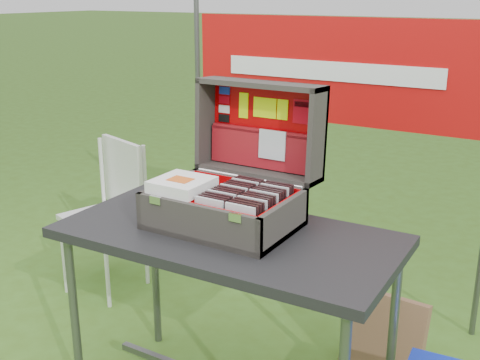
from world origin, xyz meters
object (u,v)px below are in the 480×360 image
Objects in this scene: table at (229,325)px; chair at (103,220)px; cardboard_box at (383,337)px; suitcase at (231,158)px.

chair is (-1.21, 0.56, 0.03)m from table.
table reaches higher than cardboard_box.
suitcase is at bearing -133.15° from cardboard_box.
chair is 1.70m from cardboard_box.
suitcase reaches higher than cardboard_box.
table is 0.77m from cardboard_box.
suitcase is at bearing 112.96° from table.
chair is at bearing 158.30° from suitcase.
chair is (-1.17, 0.46, -0.65)m from suitcase.
cardboard_box is (0.47, 0.58, -0.21)m from table.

